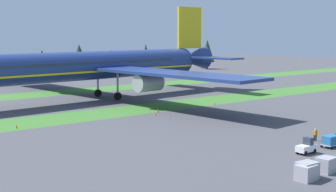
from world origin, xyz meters
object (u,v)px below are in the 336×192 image
taxiway_marker_1 (158,111)px  airliner (100,65)px  uld_container_1 (326,165)px  taxiway_marker_2 (155,114)px  baggage_tug (306,147)px  uld_container_2 (307,170)px  uld_container_0 (306,173)px  taxiway_marker_3 (16,127)px  taxiway_marker_0 (214,103)px  cargo_dolly_lead (330,141)px  ground_crew_marshaller (315,134)px

taxiway_marker_1 → airliner: bearing=87.4°
uld_container_1 → taxiway_marker_2: (7.54, 39.43, -0.58)m
baggage_tug → uld_container_2: (-8.65, -6.20, 0.05)m
airliner → taxiway_marker_2: bearing=166.8°
uld_container_0 → uld_container_2: uld_container_2 is taller
uld_container_0 → taxiway_marker_3: 45.76m
uld_container_1 → taxiway_marker_0: uld_container_1 is taller
uld_container_1 → uld_container_2: (-3.38, -0.05, 0.04)m
uld_container_0 → taxiway_marker_1: 44.88m
uld_container_1 → taxiway_marker_1: size_ratio=3.25×
airliner → uld_container_0: bearing=162.1°
uld_container_2 → taxiway_marker_0: uld_container_2 is taller
cargo_dolly_lead → taxiway_marker_3: size_ratio=4.16×
uld_container_1 → taxiway_marker_2: size_ratio=4.25×
cargo_dolly_lead → uld_container_2: bearing=114.7°
airliner → taxiway_marker_0: 26.82m
airliner → taxiway_marker_3: airliner is taller
cargo_dolly_lead → uld_container_1: (-10.29, -6.11, -0.10)m
taxiway_marker_0 → taxiway_marker_2: 18.06m
uld_container_2 → uld_container_0: bearing=-152.4°
airliner → cargo_dolly_lead: bearing=174.4°
ground_crew_marshaller → taxiway_marker_0: ground_crew_marshaller is taller
ground_crew_marshaller → taxiway_marker_2: (-4.57, 29.85, -0.71)m
uld_container_0 → taxiway_marker_0: (29.34, 43.00, -0.57)m
ground_crew_marshaller → taxiway_marker_3: ground_crew_marshaller is taller
baggage_tug → taxiway_marker_3: baggage_tug is taller
baggage_tug → taxiway_marker_0: baggage_tug is taller
uld_container_1 → taxiway_marker_2: 40.15m
ground_crew_marshaller → uld_container_0: bearing=87.0°
uld_container_0 → taxiway_marker_2: size_ratio=4.25×
airliner → taxiway_marker_1: (-1.02, -22.12, -7.26)m
airliner → ground_crew_marshaller: airliner is taller
uld_container_0 → taxiway_marker_1: size_ratio=3.25×
baggage_tug → airliner: bearing=-5.4°
baggage_tug → uld_container_1: size_ratio=1.31×
cargo_dolly_lead → taxiway_marker_2: (-2.75, 33.32, -0.68)m
uld_container_1 → taxiway_marker_3: uld_container_1 is taller
uld_container_0 → ground_crew_marshaller: bearing=31.7°
baggage_tug → taxiway_marker_1: bearing=-7.4°
uld_container_1 → uld_container_2: size_ratio=1.00×
ground_crew_marshaller → uld_container_2: (-15.50, -9.63, -0.08)m
uld_container_0 → taxiway_marker_1: bearing=71.4°
baggage_tug → cargo_dolly_lead: size_ratio=1.18×
taxiway_marker_2 → taxiway_marker_1: bearing=44.9°
uld_container_2 → taxiway_marker_3: size_ratio=3.76×
ground_crew_marshaller → taxiway_marker_1: size_ratio=2.82×
taxiway_marker_0 → taxiway_marker_3: taxiway_marker_3 is taller
cargo_dolly_lead → uld_container_1: bearing=121.2°
taxiway_marker_0 → taxiway_marker_1: (-15.04, -0.46, 0.08)m
ground_crew_marshaller → uld_container_2: ground_crew_marshaller is taller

